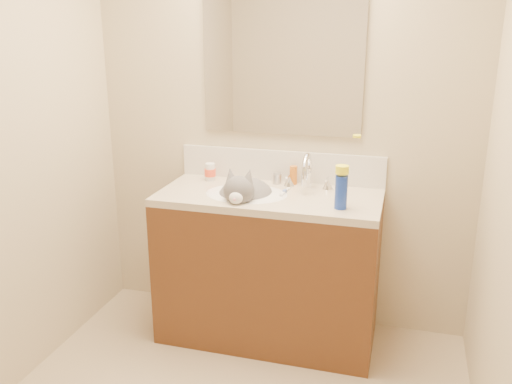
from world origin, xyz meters
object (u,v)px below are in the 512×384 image
Objects in this scene: cat at (245,197)px; silver_jar at (277,179)px; vanity_cabinet at (269,270)px; pill_bottle at (210,172)px; spray_can at (341,192)px; faucet at (307,174)px; amber_bottle at (293,175)px; basin at (246,206)px.

silver_jar is at bearing 57.58° from cat.
cat is at bearing -167.43° from vanity_cabinet.
pill_bottle is (-0.27, 0.20, 0.07)m from cat.
faucet is at bearing 128.75° from spray_can.
cat is 0.27m from silver_jar.
vanity_cabinet is at bearing -88.27° from silver_jar.
faucet is 0.58m from pill_bottle.
amber_bottle is (0.09, 0.02, 0.02)m from silver_jar.
vanity_cabinet is 20.24× the size of silver_jar.
basin is 7.59× the size of silver_jar.
basin is at bearing 168.23° from spray_can.
silver_jar is at bearing 4.97° from pill_bottle.
cat reaches higher than basin.
cat is 4.40× the size of pill_bottle.
amber_bottle is (0.49, 0.05, 0.00)m from pill_bottle.
silver_jar is 0.56× the size of amber_bottle.
cat reaches higher than spray_can.
basin is 0.34m from amber_bottle.
pill_bottle is at bearing 144.95° from basin.
faucet is at bearing 37.29° from vanity_cabinet.
cat is (-0.01, 0.00, 0.05)m from basin.
cat is (-0.13, -0.03, 0.43)m from vanity_cabinet.
vanity_cabinet is at bearing 14.04° from basin.
faucet reaches higher than vanity_cabinet.
basin is at bearing -35.05° from pill_bottle.
amber_bottle is 0.48m from spray_can.
spray_can is at bearing -20.84° from pill_bottle.
pill_bottle is (-0.40, 0.17, 0.50)m from vanity_cabinet.
amber_bottle is at bearing 139.71° from faucet.
spray_can reaches higher than vanity_cabinet.
cat is at bearing -35.82° from pill_bottle.
faucet is at bearing 29.12° from basin.
vanity_cabinet is 0.40m from basin.
cat is 2.62× the size of spray_can.
faucet reaches higher than basin.
silver_jar is at bearing 91.73° from vanity_cabinet.
faucet reaches higher than amber_bottle.
faucet is 0.37m from cat.
silver_jar reaches higher than vanity_cabinet.
faucet is 0.35m from spray_can.
amber_bottle is at bearing 131.57° from spray_can.
basin is 0.55m from spray_can.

